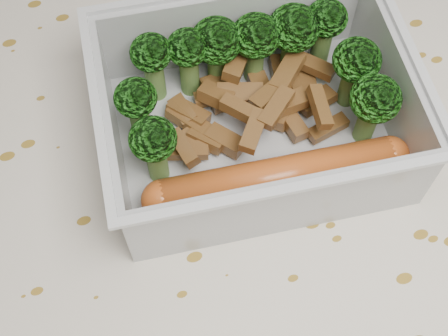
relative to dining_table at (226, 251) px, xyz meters
name	(u,v)px	position (x,y,z in m)	size (l,w,h in m)	color
dining_table	(226,251)	(0.00, 0.00, 0.00)	(1.40, 0.90, 0.75)	brown
tablecloth	(226,223)	(0.00, 0.00, 0.05)	(1.46, 0.96, 0.19)	silver
lunch_container	(255,119)	(0.03, 0.03, 0.11)	(0.20, 0.17, 0.06)	silver
broccoli_florets	(255,63)	(0.04, 0.06, 0.13)	(0.16, 0.10, 0.05)	#608C3F
meat_pile	(251,104)	(0.03, 0.05, 0.11)	(0.12, 0.08, 0.03)	brown
sausage	(278,178)	(0.03, -0.01, 0.11)	(0.16, 0.04, 0.02)	#C2551E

